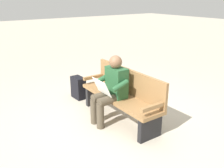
# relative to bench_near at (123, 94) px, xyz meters

# --- Properties ---
(ground_plane) EXTENTS (40.00, 40.00, 0.00)m
(ground_plane) POSITION_rel_bench_near_xyz_m (0.00, 0.07, -0.46)
(ground_plane) COLOR #B7AD99
(bench_near) EXTENTS (1.80, 0.50, 0.90)m
(bench_near) POSITION_rel_bench_near_xyz_m (0.00, 0.00, 0.00)
(bench_near) COLOR olive
(bench_near) RESTS_ON ground
(person_seated) EXTENTS (0.57, 0.58, 1.18)m
(person_seated) POSITION_rel_bench_near_xyz_m (0.02, 0.23, 0.17)
(person_seated) COLOR #23512D
(person_seated) RESTS_ON ground
(backpack) EXTENTS (0.35, 0.25, 0.47)m
(backpack) POSITION_rel_bench_near_xyz_m (1.28, 0.20, -0.23)
(backpack) COLOR black
(backpack) RESTS_ON ground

